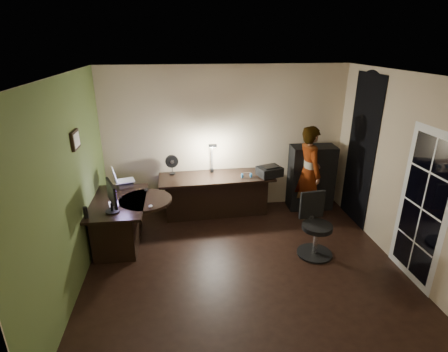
{
  "coord_description": "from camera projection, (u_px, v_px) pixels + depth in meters",
  "views": [
    {
      "loc": [
        -0.82,
        -4.25,
        3.09
      ],
      "look_at": [
        -0.15,
        1.05,
        1.0
      ],
      "focal_mm": 28.0,
      "sensor_mm": 36.0,
      "label": 1
    }
  ],
  "objects": [
    {
      "name": "french_door",
      "position": [
        422.0,
        209.0,
        4.52
      ],
      "size": [
        0.02,
        0.92,
        2.1
      ],
      "primitive_type": "cube",
      "color": "white",
      "rests_on": "floor"
    },
    {
      "name": "office_chair",
      "position": [
        317.0,
        227.0,
        5.22
      ],
      "size": [
        0.6,
        0.6,
        0.96
      ],
      "primitive_type": "cube",
      "rotation": [
        0.0,
        0.0,
        0.12
      ],
      "color": "black",
      "rests_on": "floor"
    },
    {
      "name": "person",
      "position": [
        309.0,
        172.0,
        6.31
      ],
      "size": [
        0.49,
        0.66,
        1.71
      ],
      "primitive_type": "imported",
      "rotation": [
        0.0,
        0.0,
        1.71
      ],
      "color": "#D8A88C",
      "rests_on": "floor"
    },
    {
      "name": "wall_front",
      "position": [
        290.0,
        272.0,
        2.8
      ],
      "size": [
        4.5,
        0.01,
        2.7
      ],
      "primitive_type": "cube",
      "color": "#C5AF8C",
      "rests_on": "floor"
    },
    {
      "name": "headphones",
      "position": [
        247.0,
        175.0,
        6.24
      ],
      "size": [
        0.21,
        0.1,
        0.1
      ],
      "primitive_type": "cube",
      "rotation": [
        0.0,
        0.0,
        0.08
      ],
      "color": "#245E91",
      "rests_on": "desk_right"
    },
    {
      "name": "cabinet",
      "position": [
        311.0,
        177.0,
        6.7
      ],
      "size": [
        0.84,
        0.45,
        1.25
      ],
      "primitive_type": "cube",
      "rotation": [
        0.0,
        0.0,
        -0.04
      ],
      "color": "black",
      "rests_on": "floor"
    },
    {
      "name": "framed_picture",
      "position": [
        75.0,
        140.0,
        4.63
      ],
      "size": [
        0.04,
        0.3,
        0.25
      ],
      "primitive_type": "cube",
      "color": "black",
      "rests_on": "wall_left"
    },
    {
      "name": "floor",
      "position": [
        243.0,
        265.0,
        5.15
      ],
      "size": [
        4.5,
        4.0,
        0.01
      ],
      "primitive_type": "cube",
      "color": "black",
      "rests_on": "ground"
    },
    {
      "name": "green_wall_overlay",
      "position": [
        70.0,
        188.0,
        4.39
      ],
      "size": [
        0.0,
        4.0,
        2.7
      ],
      "primitive_type": "cube",
      "color": "#4B5E2C",
      "rests_on": "floor"
    },
    {
      "name": "wall_right",
      "position": [
        402.0,
        172.0,
        4.92
      ],
      "size": [
        0.01,
        4.0,
        2.7
      ],
      "primitive_type": "cube",
      "color": "#C5AF8C",
      "rests_on": "floor"
    },
    {
      "name": "laptop",
      "position": [
        124.0,
        175.0,
        5.81
      ],
      "size": [
        0.4,
        0.39,
        0.23
      ],
      "primitive_type": "cube",
      "rotation": [
        0.0,
        0.0,
        0.27
      ],
      "color": "silver",
      "rests_on": "laptop_stand"
    },
    {
      "name": "laptop_stand",
      "position": [
        125.0,
        184.0,
        5.87
      ],
      "size": [
        0.3,
        0.27,
        0.1
      ],
      "primitive_type": "cube",
      "rotation": [
        0.0,
        0.0,
        0.4
      ],
      "color": "silver",
      "rests_on": "desk_left"
    },
    {
      "name": "wall_left",
      "position": [
        69.0,
        188.0,
        4.39
      ],
      "size": [
        0.01,
        4.0,
        2.7
      ],
      "primitive_type": "cube",
      "color": "#C5AF8C",
      "rests_on": "floor"
    },
    {
      "name": "mouse",
      "position": [
        151.0,
        206.0,
        5.16
      ],
      "size": [
        0.06,
        0.09,
        0.03
      ],
      "primitive_type": "ellipsoid",
      "rotation": [
        0.0,
        0.0,
        -0.07
      ],
      "color": "silver",
      "rests_on": "desk_left"
    },
    {
      "name": "ceiling",
      "position": [
        248.0,
        74.0,
        4.16
      ],
      "size": [
        4.5,
        4.0,
        0.01
      ],
      "primitive_type": "cube",
      "color": "silver",
      "rests_on": "floor"
    },
    {
      "name": "printer",
      "position": [
        269.0,
        171.0,
        6.3
      ],
      "size": [
        0.49,
        0.43,
        0.18
      ],
      "primitive_type": "cube",
      "rotation": [
        0.0,
        0.0,
        0.3
      ],
      "color": "black",
      "rests_on": "desk_right"
    },
    {
      "name": "pen",
      "position": [
        120.0,
        197.0,
        5.49
      ],
      "size": [
        0.08,
        0.1,
        0.01
      ],
      "primitive_type": "cube",
      "rotation": [
        0.0,
        0.0,
        0.67
      ],
      "color": "black",
      "rests_on": "desk_left"
    },
    {
      "name": "notepad",
      "position": [
        114.0,
        204.0,
        5.26
      ],
      "size": [
        0.19,
        0.23,
        0.01
      ],
      "primitive_type": "cube",
      "rotation": [
        0.0,
        0.0,
        0.26
      ],
      "color": "silver",
      "rests_on": "desk_left"
    },
    {
      "name": "desk_right",
      "position": [
        216.0,
        196.0,
        6.48
      ],
      "size": [
        2.09,
        0.81,
        0.77
      ],
      "primitive_type": "cube",
      "rotation": [
        0.0,
        0.0,
        0.04
      ],
      "color": "black",
      "rests_on": "floor"
    },
    {
      "name": "wall_back",
      "position": [
        226.0,
        140.0,
        6.51
      ],
      "size": [
        4.5,
        0.01,
        2.7
      ],
      "primitive_type": "cube",
      "color": "#C5AF8C",
      "rests_on": "floor"
    },
    {
      "name": "desk_left",
      "position": [
        121.0,
        223.0,
        5.53
      ],
      "size": [
        0.82,
        1.33,
        0.77
      ],
      "primitive_type": "cube",
      "rotation": [
        0.0,
        0.0,
        0.0
      ],
      "color": "black",
      "rests_on": "floor"
    },
    {
      "name": "phone",
      "position": [
        146.0,
        190.0,
        5.76
      ],
      "size": [
        0.06,
        0.12,
        0.01
      ],
      "primitive_type": "cube",
      "rotation": [
        0.0,
        0.0,
        0.01
      ],
      "color": "black",
      "rests_on": "desk_left"
    },
    {
      "name": "desk_fan",
      "position": [
        172.0,
        164.0,
        6.36
      ],
      "size": [
        0.25,
        0.16,
        0.36
      ],
      "primitive_type": "cube",
      "rotation": [
        0.0,
        0.0,
        0.16
      ],
      "color": "black",
      "rests_on": "desk_right"
    },
    {
      "name": "speaker",
      "position": [
        86.0,
        213.0,
        4.83
      ],
      "size": [
        0.07,
        0.07,
        0.16
      ],
      "primitive_type": "cylinder",
      "rotation": [
        0.0,
        0.0,
        -0.18
      ],
      "color": "black",
      "rests_on": "desk_left"
    },
    {
      "name": "desk_lamp",
      "position": [
        212.0,
        156.0,
        6.4
      ],
      "size": [
        0.2,
        0.3,
        0.62
      ],
      "primitive_type": "cube",
      "rotation": [
        0.0,
        0.0,
        0.17
      ],
      "color": "black",
      "rests_on": "desk_right"
    },
    {
      "name": "arched_doorway",
      "position": [
        361.0,
        151.0,
        6.0
      ],
      "size": [
        0.01,
        0.9,
        2.6
      ],
      "primitive_type": "cube",
      "color": "black",
      "rests_on": "floor"
    },
    {
      "name": "monitor",
      "position": [
        111.0,
        201.0,
        4.97
      ],
      "size": [
        0.28,
        0.5,
        0.33
      ],
      "primitive_type": "cube",
      "rotation": [
        0.0,
        0.0,
        0.38
      ],
      "color": "black",
      "rests_on": "desk_left"
    }
  ]
}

